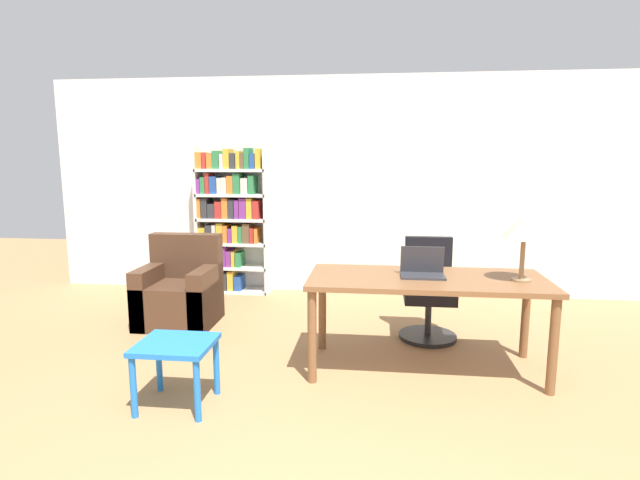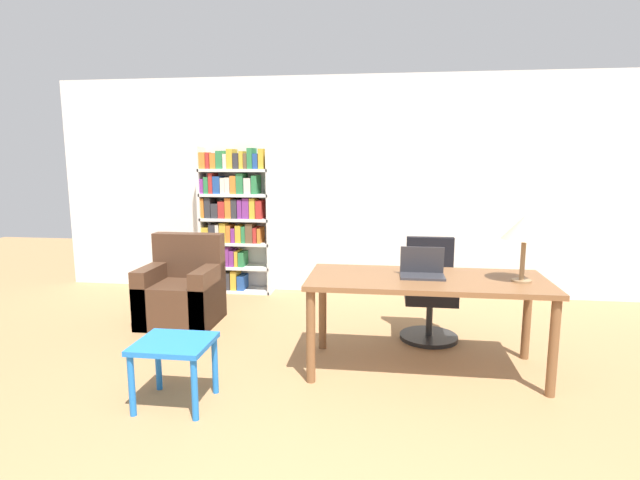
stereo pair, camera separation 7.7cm
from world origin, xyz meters
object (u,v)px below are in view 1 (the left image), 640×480
laptop (422,270)px  side_table_blue (176,353)px  table_lamp (524,228)px  office_chair (428,294)px  bookshelf (229,219)px  armchair (180,294)px  desk (426,288)px

laptop → side_table_blue: (-1.73, -0.85, -0.44)m
side_table_blue → table_lamp: bearing=17.6°
office_chair → bookshelf: bookshelf is taller
office_chair → side_table_blue: (-1.86, -1.59, -0.05)m
armchair → bookshelf: size_ratio=0.49×
side_table_blue → bookshelf: (-0.50, 2.95, 0.56)m
laptop → bookshelf: 3.06m
office_chair → laptop: bearing=-100.0°
office_chair → armchair: size_ratio=1.05×
table_lamp → office_chair: (-0.61, 0.81, -0.75)m
table_lamp → office_chair: table_lamp is taller
laptop → bookshelf: bearing=136.6°
desk → office_chair: size_ratio=1.97×
desk → laptop: size_ratio=5.41×
desk → armchair: (-2.42, 0.87, -0.37)m
office_chair → bookshelf: (-2.35, 1.36, 0.52)m
laptop → armchair: size_ratio=0.38×
desk → laptop: bearing=138.3°
armchair → desk: bearing=-19.7°
bookshelf → side_table_blue: bearing=-80.4°
armchair → laptop: bearing=-19.3°
office_chair → side_table_blue: 2.45m
table_lamp → armchair: size_ratio=0.56×
laptop → armchair: bearing=160.7°
office_chair → bookshelf: bearing=150.0°
laptop → table_lamp: bearing=-4.8°
side_table_blue → bookshelf: bookshelf is taller
laptop → office_chair: 0.85m
desk → table_lamp: size_ratio=3.66×
table_lamp → armchair: bearing=163.9°
desk → bookshelf: bearing=136.6°
table_lamp → side_table_blue: table_lamp is taller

